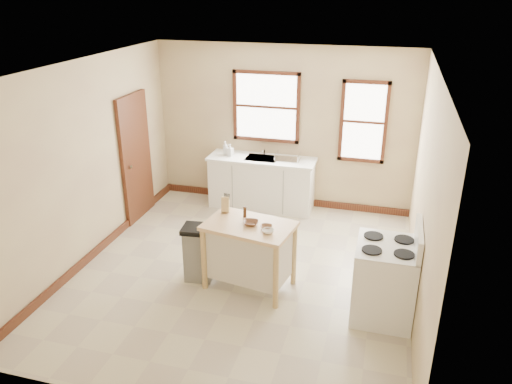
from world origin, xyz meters
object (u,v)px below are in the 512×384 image
bowl_b (266,227)px  soap_bottle_a (225,148)px  kitchen_island (249,256)px  dish_rack (288,157)px  trash_bin (199,253)px  soap_bottle_b (230,150)px  pepper_grinder (245,212)px  gas_stove (385,271)px  bowl_c (268,231)px  knife_block (225,205)px  bowl_a (251,223)px

bowl_b → soap_bottle_a: bearing=118.7°
kitchen_island → bowl_b: bearing=-1.0°
dish_rack → trash_bin: size_ratio=0.54×
trash_bin → soap_bottle_b: bearing=91.7°
soap_bottle_b → trash_bin: bearing=-67.3°
pepper_grinder → gas_stove: gas_stove is taller
soap_bottle_a → kitchen_island: (1.14, -2.48, -0.59)m
dish_rack → bowl_c: size_ratio=2.83×
soap_bottle_b → knife_block: soap_bottle_b is taller
soap_bottle_a → soap_bottle_b: (0.09, -0.02, -0.02)m
knife_block → bowl_b: bearing=-38.2°
soap_bottle_a → knife_block: 2.32m
dish_rack → bowl_b: 2.56m
kitchen_island → knife_block: 0.74m
bowl_a → bowl_c: bearing=-31.2°
dish_rack → trash_bin: bearing=-93.0°
bowl_a → gas_stove: size_ratio=0.16×
kitchen_island → bowl_b: (0.24, -0.05, 0.47)m
soap_bottle_a → dish_rack: (1.11, 0.02, -0.07)m
bowl_b → bowl_a: bearing=169.2°
bowl_a → gas_stove: bearing=-5.8°
bowl_c → bowl_a: bearing=148.8°
soap_bottle_b → gas_stove: bearing=-29.0°
soap_bottle_a → knife_block: bearing=-59.6°
pepper_grinder → trash_bin: (-0.59, -0.19, -0.59)m
bowl_b → gas_stove: size_ratio=0.12×
kitchen_island → bowl_c: bearing=-20.0°
soap_bottle_b → kitchen_island: size_ratio=0.19×
bowl_c → trash_bin: (-0.99, 0.16, -0.54)m
soap_bottle_b → bowl_b: bearing=-48.1°
dish_rack → pepper_grinder: 2.31m
gas_stove → soap_bottle_b: bearing=136.3°
bowl_b → trash_bin: bowl_b is taller
knife_block → bowl_a: (0.43, -0.28, -0.08)m
soap_bottle_b → bowl_a: 2.69m
gas_stove → bowl_a: bearing=174.2°
trash_bin → pepper_grinder: bearing=11.4°
kitchen_island → trash_bin: size_ratio=1.43×
soap_bottle_a → bowl_a: soap_bottle_a is taller
pepper_grinder → bowl_b: (0.35, -0.23, -0.06)m
dish_rack → knife_block: knife_block is taller
gas_stove → knife_block: bearing=168.0°
knife_block → bowl_a: size_ratio=1.04×
knife_block → bowl_c: size_ratio=1.36×
bowl_a → trash_bin: bearing=179.8°
bowl_a → bowl_b: size_ratio=1.33×
knife_block → pepper_grinder: bearing=-28.3°
pepper_grinder → soap_bottle_b: bearing=112.5°
soap_bottle_a → soap_bottle_b: soap_bottle_a is taller
bowl_b → trash_bin: 1.08m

